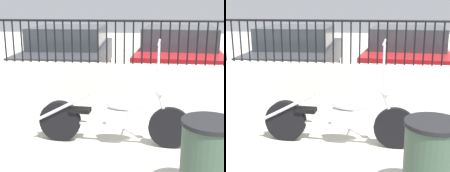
% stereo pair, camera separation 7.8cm
% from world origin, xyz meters
% --- Properties ---
extents(low_wall, '(9.09, 0.18, 0.95)m').
position_xyz_m(low_wall, '(0.00, 2.61, 0.48)').
color(low_wall, beige).
rests_on(low_wall, ground_plane).
extents(fence_railing, '(9.09, 0.04, 0.70)m').
position_xyz_m(fence_railing, '(0.00, 2.61, 1.41)').
color(fence_railing, black).
rests_on(fence_railing, low_wall).
extents(motorcycle_white, '(2.14, 0.52, 1.44)m').
position_xyz_m(motorcycle_white, '(-1.36, 1.64, 0.38)').
color(motorcycle_white, black).
rests_on(motorcycle_white, ground_plane).
extents(trash_bin, '(0.55, 0.55, 0.83)m').
position_xyz_m(trash_bin, '(-0.23, 0.44, 0.42)').
color(trash_bin, '#334738').
rests_on(trash_bin, ground_plane).
extents(car_dark_grey, '(2.07, 4.39, 1.37)m').
position_xyz_m(car_dark_grey, '(-2.82, 5.55, 0.69)').
color(car_dark_grey, black).
rests_on(car_dark_grey, ground_plane).
extents(car_red, '(2.13, 4.18, 1.39)m').
position_xyz_m(car_red, '(-0.10, 5.28, 0.70)').
color(car_red, black).
rests_on(car_red, ground_plane).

